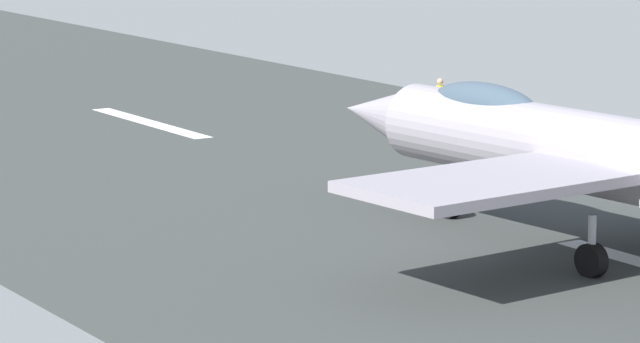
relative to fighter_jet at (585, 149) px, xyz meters
The scene contains 2 objects.
fighter_jet is the anchor object (origin of this frame).
crew_person 19.12m from the fighter_jet, 26.54° to the right, with size 0.50×0.56×1.68m.
Camera 1 is at (-26.38, 25.87, 8.87)m, focal length 93.42 mm.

